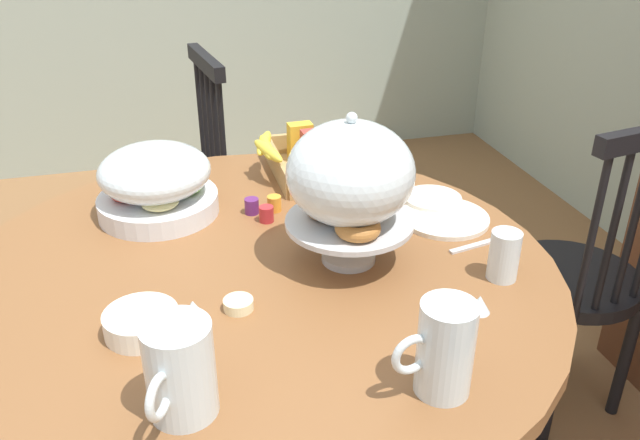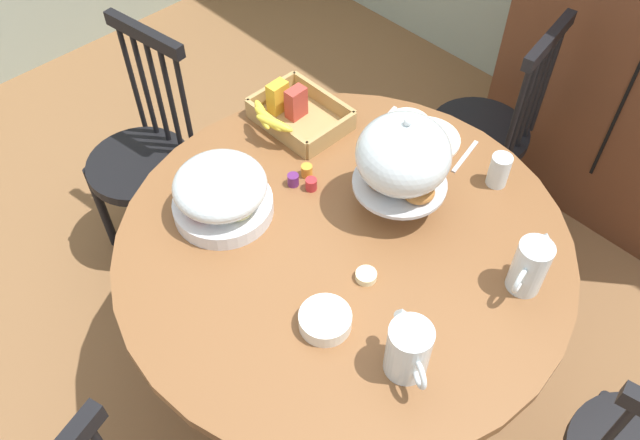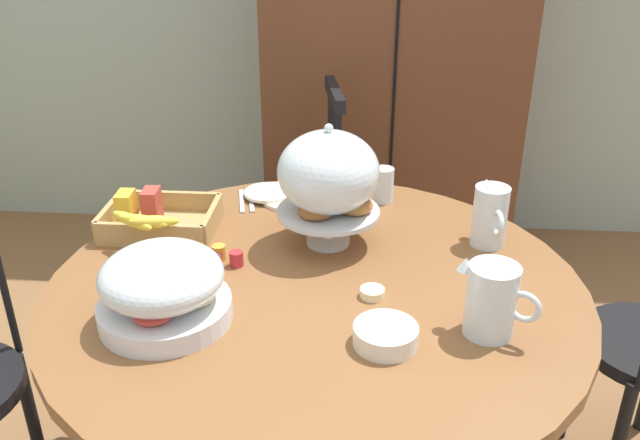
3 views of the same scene
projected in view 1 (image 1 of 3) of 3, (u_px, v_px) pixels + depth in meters
The scene contains 19 objects.
dining_table at pixel (258, 337), 1.53m from camera, with size 1.34×1.34×0.74m.
windsor_chair_facing_door at pixel (577, 282), 1.91m from camera, with size 0.41×0.41×0.97m.
windsor_chair_far_side at pixel (180, 203), 2.37m from camera, with size 0.40×0.40×0.97m.
pastry_stand_with_dome at pixel (350, 179), 1.38m from camera, with size 0.28×0.28×0.34m.
fruit_platter_covered at pixel (156, 182), 1.64m from camera, with size 0.30×0.30×0.18m.
orange_juice_pitcher at pixel (444, 352), 1.07m from camera, with size 0.09×0.18×0.17m.
milk_pitcher at pixel (181, 373), 1.03m from camera, with size 0.18×0.11×0.17m.
cereal_basket at pixel (307, 159), 1.88m from camera, with size 0.32×0.30×0.12m.
china_plate_large at pixel (445, 218), 1.64m from camera, with size 0.22×0.22×0.01m, color white.
china_plate_small at pixel (433, 198), 1.71m from camera, with size 0.15×0.15×0.01m, color white.
cereal_bowl at pixel (142, 323), 1.23m from camera, with size 0.14×0.14×0.04m, color white.
drinking_glass at pixel (504, 256), 1.38m from camera, with size 0.06×0.06×0.11m, color silver.
butter_dish at pixel (238, 304), 1.30m from camera, with size 0.06×0.06×0.02m, color beige.
jam_jar_strawberry at pixel (266, 214), 1.63m from camera, with size 0.04×0.04×0.04m, color #B7282D.
jam_jar_apricot at pixel (274, 203), 1.68m from camera, with size 0.04×0.04×0.04m, color orange.
jam_jar_grape at pixel (251, 206), 1.67m from camera, with size 0.04×0.04×0.04m, color #5B2366.
table_knife at pixel (413, 197), 1.75m from camera, with size 0.17×0.01×0.01m, color silver.
dinner_fork at pixel (407, 193), 1.78m from camera, with size 0.17×0.01×0.01m, color silver.
soup_spoon at pixel (480, 244), 1.53m from camera, with size 0.17×0.01×0.01m, color silver.
Camera 1 is at (1.28, -0.22, 1.51)m, focal length 37.06 mm.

